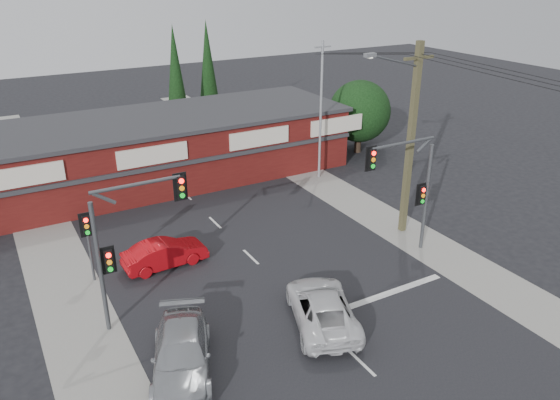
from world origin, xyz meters
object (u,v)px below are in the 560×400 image
shop_building (150,150)px  silver_suv (182,354)px  white_suv (322,308)px  utility_pole (409,135)px  red_sedan (165,253)px

shop_building → silver_suv: bearing=-104.3°
white_suv → utility_pole: size_ratio=0.50×
silver_suv → utility_pole: utility_pole is taller
white_suv → silver_suv: size_ratio=1.00×
silver_suv → utility_pole: 15.64m
white_suv → silver_suv: bearing=20.1°
utility_pole → red_sedan: bearing=167.7°
shop_building → utility_pole: (9.36, -14.00, 3.26)m
white_suv → red_sedan: white_suv is taller
silver_suv → utility_pole: size_ratio=0.50×
shop_building → red_sedan: bearing=-104.5°
white_suv → utility_pole: 10.63m
white_suv → shop_building: size_ratio=0.18×
red_sedan → white_suv: bearing=-154.4°
shop_building → utility_pole: 17.15m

